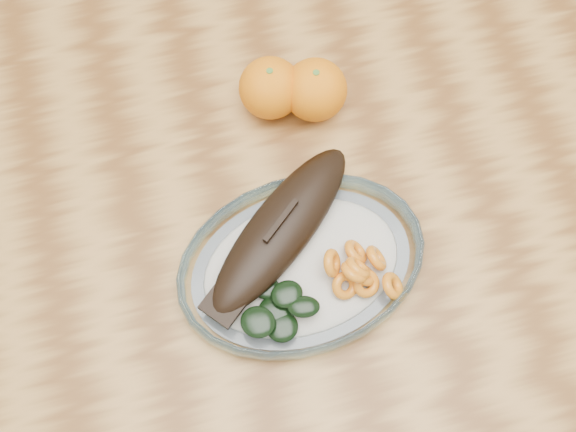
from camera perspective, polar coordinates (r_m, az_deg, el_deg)
The scene contains 5 objects.
ground at distance 1.60m, azimuth 0.84°, elevation -9.19°, with size 3.00×3.00×0.00m, color slate.
dining_table at distance 0.97m, azimuth 1.36°, elevation -0.73°, with size 1.20×0.80×0.75m.
plated_meal at distance 0.83m, azimuth 0.98°, elevation -3.63°, with size 0.56×0.56×0.08m.
orange_left at distance 0.90m, azimuth -1.40°, elevation 10.08°, with size 0.08×0.08×0.08m, color #EE6304.
orange_right at distance 0.90m, azimuth 2.15°, elevation 9.93°, with size 0.08×0.08×0.08m, color #EE6304.
Camera 1 is at (-0.11, -0.33, 1.56)m, focal length 45.00 mm.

